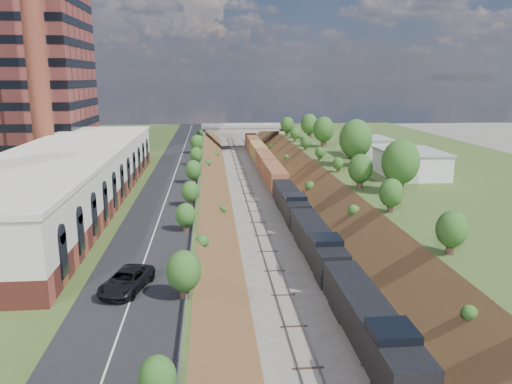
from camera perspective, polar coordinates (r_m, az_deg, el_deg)
The scene contains 18 objects.
platform_left at distance 91.65m, azimuth -20.05°, elevation 0.53°, with size 44.00×180.00×5.00m, color #3E5523.
platform_right at distance 98.22m, azimuth 20.45°, elevation 1.29°, with size 44.00×180.00×5.00m, color #3E5523.
embankment_left at distance 89.14m, azimuth -6.12°, elevation -0.73°, with size 7.07×180.00×7.07m, color brown.
embankment_right at distance 91.44m, azimuth 7.79°, elevation -0.42°, with size 7.07×180.00×7.07m, color brown.
rail_left_track at distance 89.37m, azimuth -0.73°, elevation -0.56°, with size 1.58×180.00×0.18m, color gray.
rail_right_track at distance 89.92m, azimuth 2.57°, elevation -0.48°, with size 1.58×180.00×0.18m, color gray.
road at distance 88.28m, azimuth -9.12°, elevation 2.40°, with size 8.00×180.00×0.10m, color black.
guardrail at distance 87.81m, azimuth -6.47°, elevation 2.76°, with size 0.10×171.00×0.70m.
commercial_building at distance 68.38m, azimuth -20.92°, elevation 1.59°, with size 14.30×62.30×7.00m.
highrise_tower at distance 105.17m, azimuth -25.80°, elevation 18.23°, with size 22.00×22.00×53.90m.
smokestack at distance 86.87m, azimuth -23.87°, elevation 14.55°, with size 3.20×3.20×40.00m, color brown.
overpass at distance 149.79m, azimuth -1.64°, elevation 6.80°, with size 24.50×8.30×7.40m.
white_building_near at distance 86.39m, azimuth 17.25°, elevation 3.06°, with size 9.00×12.00×4.00m, color silver.
white_building_far at distance 106.67m, azimuth 12.53°, elevation 5.02°, with size 8.00×10.00×3.60m, color silver.
tree_right_large at distance 72.61m, azimuth 16.19°, elevation 3.26°, with size 5.25×5.25×7.61m.
tree_left_crest at distance 48.72m, azimuth -7.83°, elevation -3.79°, with size 2.45×2.45×3.55m.
freight_train at distance 92.43m, azimuth 2.32°, elevation 1.49°, with size 3.10×124.89×4.62m.
suv at distance 39.78m, azimuth -14.59°, elevation -9.76°, with size 2.65×5.74×1.60m, color black.
Camera 1 is at (-9.45, -26.62, 20.98)m, focal length 35.00 mm.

